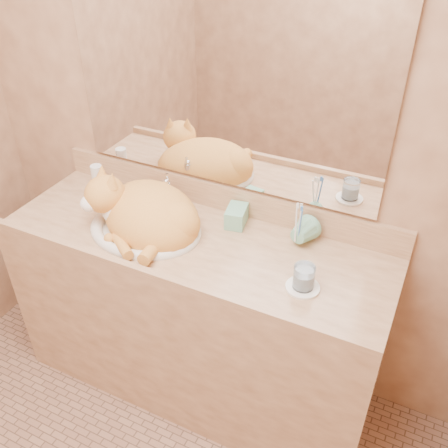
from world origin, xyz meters
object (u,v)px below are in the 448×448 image
at_px(toothbrush_cup, 297,238).
at_px(water_glass, 304,277).
at_px(vanity_counter, 196,316).
at_px(sink_basin, 144,215).
at_px(cat, 143,211).
at_px(soap_dispenser, 233,214).

height_order(toothbrush_cup, water_glass, same).
bearing_deg(water_glass, vanity_counter, 171.17).
bearing_deg(vanity_counter, toothbrush_cup, 19.54).
relative_size(vanity_counter, water_glass, 18.02).
bearing_deg(vanity_counter, sink_basin, -174.61).
relative_size(toothbrush_cup, water_glass, 1.19).
xyz_separation_m(sink_basin, water_glass, (0.70, -0.06, -0.02)).
xyz_separation_m(cat, water_glass, (0.71, -0.07, -0.03)).
distance_m(sink_basin, toothbrush_cup, 0.62).
distance_m(soap_dispenser, water_glass, 0.42).
bearing_deg(vanity_counter, soap_dispenser, 47.70).
bearing_deg(vanity_counter, cat, -179.15).
distance_m(vanity_counter, soap_dispenser, 0.54).
relative_size(vanity_counter, sink_basin, 3.41).
distance_m(vanity_counter, water_glass, 0.68).
bearing_deg(toothbrush_cup, sink_basin, -165.30).
bearing_deg(water_glass, sink_basin, 175.47).
xyz_separation_m(soap_dispenser, toothbrush_cup, (0.27, 0.01, -0.04)).
distance_m(toothbrush_cup, water_glass, 0.23).
height_order(vanity_counter, water_glass, water_glass).
bearing_deg(toothbrush_cup, cat, -167.09).
bearing_deg(cat, vanity_counter, 25.23).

